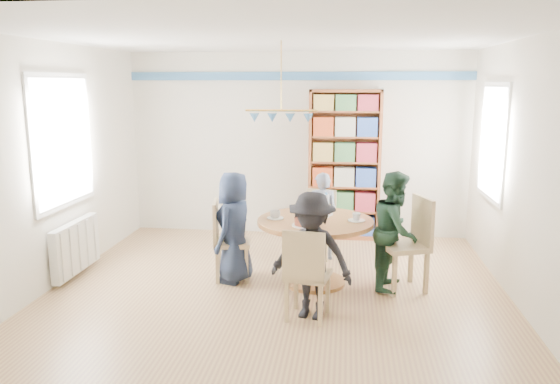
% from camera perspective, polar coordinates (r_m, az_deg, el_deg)
% --- Properties ---
extents(ground, '(5.00, 5.00, 0.00)m').
position_cam_1_polar(ground, '(6.02, -0.48, -10.60)').
color(ground, tan).
extents(room_shell, '(5.00, 5.00, 5.00)m').
position_cam_1_polar(room_shell, '(6.51, -1.78, 6.03)').
color(room_shell, white).
rests_on(room_shell, ground).
extents(radiator, '(0.12, 1.00, 0.60)m').
position_cam_1_polar(radiator, '(6.90, -20.55, -5.39)').
color(radiator, silver).
rests_on(radiator, ground).
extents(dining_table, '(1.30, 1.30, 0.75)m').
position_cam_1_polar(dining_table, '(6.16, 3.70, -4.64)').
color(dining_table, '#966231').
rests_on(dining_table, ground).
extents(chair_left, '(0.47, 0.47, 0.93)m').
position_cam_1_polar(chair_left, '(6.34, -5.73, -4.65)').
color(chair_left, tan).
rests_on(chair_left, ground).
extents(chair_right, '(0.59, 0.59, 1.04)m').
position_cam_1_polar(chair_right, '(6.16, 13.58, -4.80)').
color(chair_right, tan).
rests_on(chair_right, ground).
extents(chair_far, '(0.46, 0.46, 0.88)m').
position_cam_1_polar(chair_far, '(7.18, 4.15, -2.95)').
color(chair_far, tan).
rests_on(chair_far, ground).
extents(chair_near, '(0.47, 0.47, 0.91)m').
position_cam_1_polar(chair_near, '(5.22, 2.74, -8.21)').
color(chair_near, tan).
rests_on(chair_near, ground).
extents(person_left, '(0.54, 0.70, 1.27)m').
position_cam_1_polar(person_left, '(6.23, -4.80, -3.70)').
color(person_left, '#192237').
rests_on(person_left, ground).
extents(person_right, '(0.63, 0.73, 1.31)m').
position_cam_1_polar(person_right, '(6.14, 11.98, -3.95)').
color(person_right, '#183020').
rests_on(person_right, ground).
extents(person_far, '(0.43, 0.29, 1.14)m').
position_cam_1_polar(person_far, '(7.05, 4.39, -2.50)').
color(person_far, gray).
rests_on(person_far, ground).
extents(person_near, '(0.89, 0.65, 1.24)m').
position_cam_1_polar(person_near, '(5.26, 3.33, -6.69)').
color(person_near, black).
rests_on(person_near, ground).
extents(bookshelf, '(1.03, 0.31, 2.16)m').
position_cam_1_polar(bookshelf, '(7.97, 6.75, 2.68)').
color(bookshelf, brown).
rests_on(bookshelf, ground).
extents(tableware, '(1.10, 1.10, 0.29)m').
position_cam_1_polar(tableware, '(6.12, 3.52, -2.26)').
color(tableware, white).
rests_on(tableware, dining_table).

